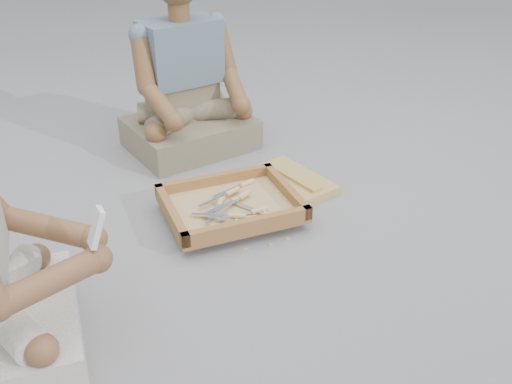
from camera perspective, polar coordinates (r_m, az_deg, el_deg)
ground at (r=2.10m, az=1.59°, el=-8.34°), size 60.00×60.00×0.00m
carved_panel at (r=2.57m, az=0.45°, el=-0.11°), size 0.65×0.47×0.04m
tool_tray at (r=2.39m, az=-2.53°, el=-1.34°), size 0.60×0.51×0.07m
chisel_0 at (r=2.33m, az=-0.14°, el=-1.95°), size 0.22×0.04×0.02m
chisel_1 at (r=2.29m, az=-2.42°, el=-2.37°), size 0.19×0.14×0.02m
chisel_2 at (r=2.44m, az=-2.75°, el=-0.11°), size 0.22×0.07×0.02m
chisel_3 at (r=2.24m, az=-1.76°, el=-3.02°), size 0.15×0.19×0.02m
chisel_4 at (r=2.53m, az=-1.31°, el=0.74°), size 0.22×0.06×0.02m
chisel_5 at (r=2.39m, az=-2.19°, el=-0.83°), size 0.22×0.07×0.02m
chisel_6 at (r=2.30m, az=1.13°, el=-2.26°), size 0.10×0.21×0.02m
chisel_7 at (r=2.38m, az=-3.72°, el=-1.20°), size 0.17×0.17×0.02m
chisel_8 at (r=2.41m, az=-1.51°, el=-0.47°), size 0.21×0.10×0.02m
wood_chip_0 at (r=2.37m, az=-3.56°, el=-3.49°), size 0.02×0.02×0.00m
wood_chip_1 at (r=2.61m, az=-3.21°, el=-0.10°), size 0.02×0.02×0.00m
wood_chip_2 at (r=2.60m, az=0.37°, el=-0.11°), size 0.02×0.02×0.00m
wood_chip_3 at (r=2.40m, az=-1.01°, el=-2.96°), size 0.02×0.02×0.00m
wood_chip_4 at (r=2.23m, az=-1.03°, el=-5.76°), size 0.02×0.02×0.00m
wood_chip_5 at (r=2.35m, az=-4.98°, el=-3.76°), size 0.02×0.02×0.00m
wood_chip_6 at (r=2.46m, az=-4.27°, el=-2.10°), size 0.02×0.02×0.00m
wood_chip_7 at (r=2.43m, az=0.81°, el=-2.54°), size 0.02×0.02×0.00m
wood_chip_8 at (r=2.59m, az=-2.05°, el=-0.35°), size 0.02×0.02×0.00m
wood_chip_9 at (r=2.58m, az=-7.19°, el=-0.65°), size 0.02×0.02×0.00m
wood_chip_10 at (r=2.29m, az=3.21°, el=-4.69°), size 0.02×0.02×0.00m
wood_chip_11 at (r=2.26m, az=1.47°, el=-5.29°), size 0.02×0.02×0.00m
companion at (r=2.96m, az=-6.98°, el=10.12°), size 0.63×0.52×0.94m
mobile_phone at (r=1.67m, az=-15.70°, el=-3.45°), size 0.06×0.05×0.12m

